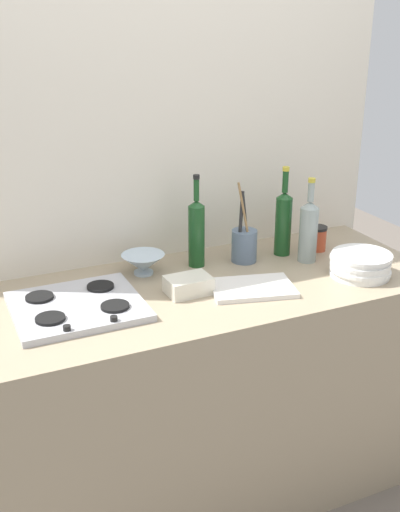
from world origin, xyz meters
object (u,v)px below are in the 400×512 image
(wine_bottle_mid_right, at_px, (283,221))
(utensil_crock, at_px, (244,244))
(wine_bottle_mid_left, at_px, (196,232))
(condiment_jar_front, at_px, (317,238))
(butter_dish, at_px, (189,285))
(wine_bottle_leftmost, at_px, (309,230))
(mixing_bowl, at_px, (143,263))
(stovetop_hob, at_px, (77,306))
(plate_stack, at_px, (360,265))
(cutting_board, at_px, (252,288))

(wine_bottle_mid_right, bearing_deg, utensil_crock, -178.78)
(wine_bottle_mid_left, distance_m, condiment_jar_front, 0.54)
(wine_bottle_mid_left, height_order, condiment_jar_front, wine_bottle_mid_left)
(butter_dish, bearing_deg, wine_bottle_leftmost, 8.78)
(wine_bottle_mid_left, xyz_separation_m, mixing_bowl, (-0.22, 0.01, -0.10))
(stovetop_hob, relative_size, utensil_crock, 1.30)
(plate_stack, bearing_deg, cutting_board, 173.29)
(cutting_board, bearing_deg, utensil_crock, 67.95)
(wine_bottle_mid_left, height_order, butter_dish, wine_bottle_mid_left)
(wine_bottle_mid_right, xyz_separation_m, condiment_jar_front, (0.16, -0.02, -0.09))
(utensil_crock, relative_size, cutting_board, 1.11)
(stovetop_hob, height_order, wine_bottle_leftmost, wine_bottle_leftmost)
(wine_bottle_mid_right, bearing_deg, stovetop_hob, -170.09)
(wine_bottle_leftmost, relative_size, butter_dish, 2.17)
(wine_bottle_leftmost, relative_size, condiment_jar_front, 3.30)
(plate_stack, bearing_deg, condiment_jar_front, 88.59)
(plate_stack, bearing_deg, wine_bottle_leftmost, 115.28)
(wine_bottle_leftmost, bearing_deg, plate_stack, -64.72)
(plate_stack, relative_size, wine_bottle_mid_right, 0.63)
(wine_bottle_leftmost, relative_size, utensil_crock, 1.04)
(wine_bottle_mid_right, distance_m, butter_dish, 0.55)
(wine_bottle_mid_left, bearing_deg, cutting_board, -74.01)
(mixing_bowl, bearing_deg, utensil_crock, -5.91)
(utensil_crock, bearing_deg, wine_bottle_mid_right, 1.22)
(mixing_bowl, bearing_deg, cutting_board, -44.95)
(stovetop_hob, height_order, cutting_board, stovetop_hob)
(butter_dish, bearing_deg, mixing_bowl, 110.68)
(wine_bottle_mid_right, distance_m, mixing_bowl, 0.60)
(mixing_bowl, distance_m, condiment_jar_front, 0.75)
(wine_bottle_leftmost, height_order, mixing_bowl, wine_bottle_leftmost)
(utensil_crock, xyz_separation_m, condiment_jar_front, (0.34, -0.02, -0.02))
(wine_bottle_leftmost, xyz_separation_m, condiment_jar_front, (0.11, 0.08, -0.08))
(wine_bottle_mid_right, bearing_deg, mixing_bowl, 176.25)
(wine_bottle_mid_left, bearing_deg, plate_stack, -33.82)
(condiment_jar_front, bearing_deg, butter_dish, -165.51)
(stovetop_hob, xyz_separation_m, mixing_bowl, (0.31, 0.19, 0.03))
(cutting_board, bearing_deg, butter_dish, 161.44)
(stovetop_hob, distance_m, mixing_bowl, 0.36)
(wine_bottle_leftmost, bearing_deg, condiment_jar_front, 38.68)
(wine_bottle_leftmost, bearing_deg, wine_bottle_mid_right, 115.45)
(condiment_jar_front, bearing_deg, stovetop_hob, -172.71)
(stovetop_hob, bearing_deg, utensil_crock, 12.03)
(wine_bottle_mid_right, relative_size, utensil_crock, 1.12)
(mixing_bowl, xyz_separation_m, butter_dish, (0.09, -0.23, -0.01))
(stovetop_hob, distance_m, condiment_jar_front, 1.06)
(wine_bottle_mid_left, relative_size, mixing_bowl, 2.21)
(plate_stack, height_order, wine_bottle_leftmost, wine_bottle_leftmost)
(stovetop_hob, relative_size, cutting_board, 1.45)
(butter_dish, relative_size, utensil_crock, 0.48)
(stovetop_hob, xyz_separation_m, plate_stack, (1.04, -0.16, 0.03))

